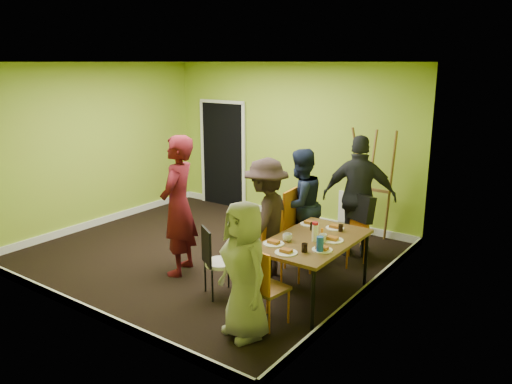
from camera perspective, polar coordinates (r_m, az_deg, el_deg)
ground at (r=7.61m, az=-5.45°, el=-7.00°), size 5.00×5.00×0.00m
room_walls at (r=7.35m, az=-5.55°, el=0.31°), size 5.04×4.54×2.82m
dining_table at (r=6.04m, az=6.58°, el=-5.84°), size 0.90×1.50×0.75m
chair_left_far at (r=6.98m, az=4.82°, el=-3.67°), size 0.50×0.50×1.09m
chair_left_near at (r=6.47m, az=2.46°, el=-6.01°), size 0.45×0.45×0.92m
chair_back_end at (r=7.25m, az=11.64°, el=-2.57°), size 0.55×0.59×0.98m
chair_front_end at (r=5.43m, az=0.89°, el=-10.38°), size 0.42×0.42×0.90m
chair_bentwood at (r=6.13m, az=-4.66°, el=-7.58°), size 0.47×0.47×0.88m
easel at (r=7.97m, az=13.27°, el=0.53°), size 0.74×0.69×1.84m
plate_near_left at (r=6.54m, az=6.15°, el=-3.66°), size 0.25×0.25×0.01m
plate_near_right at (r=5.82m, az=2.02°, el=-5.92°), size 0.25×0.25×0.01m
plate_far_back at (r=6.42m, az=9.01°, el=-4.09°), size 0.23×0.23×0.01m
plate_far_front at (r=5.57m, az=3.46°, el=-6.92°), size 0.26×0.26×0.01m
plate_wall_back at (r=6.00m, az=8.71°, el=-5.45°), size 0.26×0.26×0.01m
plate_wall_front at (r=5.68m, az=7.57°, el=-6.57°), size 0.23×0.23×0.01m
thermos at (r=5.92m, az=6.77°, el=-4.67°), size 0.07×0.07×0.21m
blue_bottle at (r=5.60m, az=7.32°, el=-5.95°), size 0.08×0.08×0.18m
orange_bottle at (r=6.17m, az=7.57°, el=-4.50°), size 0.03×0.03×0.08m
glass_mid at (r=6.31m, az=6.48°, el=-3.93°), size 0.07×0.07×0.10m
glass_back at (r=6.32m, az=9.66°, el=-4.07°), size 0.06×0.06×0.09m
glass_front at (r=5.60m, az=5.57°, el=-6.36°), size 0.07×0.07×0.10m
cup_a at (r=5.91m, az=3.62°, el=-5.20°), size 0.11×0.11×0.09m
cup_b at (r=5.96m, az=7.68°, el=-5.17°), size 0.09×0.09×0.08m
person_standing at (r=6.72m, az=-8.87°, el=-1.56°), size 0.67×0.81×1.89m
person_left_far at (r=7.20m, az=5.04°, el=-1.44°), size 0.81×0.93×1.62m
person_left_near at (r=6.52m, az=1.15°, el=-3.13°), size 0.84×1.16×1.62m
person_back_end at (r=7.40m, az=11.71°, el=-0.55°), size 1.14×0.80×1.80m
person_front_end at (r=5.17m, az=-1.34°, el=-8.92°), size 0.84×0.70×1.47m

